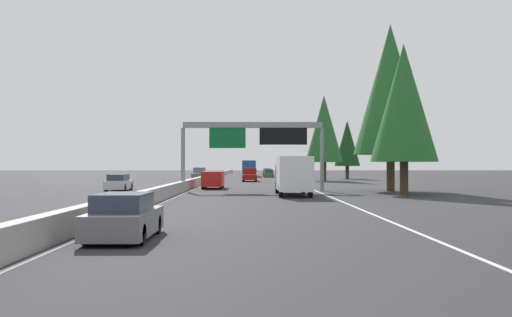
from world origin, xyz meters
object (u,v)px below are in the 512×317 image
sedan_near_right (124,218)px  conifer_right_far (324,129)px  oncoming_far (199,173)px  minivan_distant_a (213,179)px  bus_distant_b (249,168)px  sedan_far_right (268,173)px  conifer_right_mid (390,89)px  sign_gantry_overhead (255,136)px  conifer_right_distant (347,143)px  sedan_mid_left (267,172)px  oncoming_near (119,183)px  box_truck_far_center (293,174)px  conifer_right_near (404,103)px  sedan_mid_center (269,174)px  pickup_far_left (250,175)px

sedan_near_right → conifer_right_far: 65.25m
oncoming_far → minivan_distant_a: bearing=7.4°
conifer_right_far → bus_distant_b: bearing=20.2°
minivan_distant_a → bus_distant_b: bus_distant_b is taller
sedan_far_right → conifer_right_mid: (-60.36, -9.15, 8.35)m
sign_gantry_overhead → oncoming_far: bearing=11.8°
oncoming_far → conifer_right_distant: (0.28, -24.10, 4.88)m
sedan_mid_left → oncoming_far: (-33.15, 11.85, 0.23)m
sedan_near_right → oncoming_near: size_ratio=1.00×
box_truck_far_center → oncoming_far: (49.00, 11.65, -0.70)m
minivan_distant_a → sedan_near_right: bearing=179.6°
box_truck_far_center → conifer_right_near: (0.38, -8.60, 5.51)m
conifer_right_far → oncoming_far: bearing=59.7°
sign_gantry_overhead → oncoming_near: bearing=83.2°
oncoming_far → conifer_right_far: size_ratio=0.46×
conifer_right_mid → conifer_right_far: size_ratio=1.21×
sign_gantry_overhead → sedan_far_right: size_ratio=2.88×
sedan_mid_center → conifer_right_far: bearing=-162.5°
sedan_near_right → box_truck_far_center: 26.34m
oncoming_near → conifer_right_far: (29.54, -22.45, 6.78)m
oncoming_near → sedan_mid_center: bearing=163.9°
pickup_far_left → conifer_right_far: size_ratio=0.46×
sign_gantry_overhead → box_truck_far_center: size_ratio=1.49×
bus_distant_b → conifer_right_near: bearing=-169.7°
box_truck_far_center → sedan_mid_left: 82.15m
sedan_mid_left → oncoming_far: 35.20m
minivan_distant_a → conifer_right_distant: size_ratio=0.52×
minivan_distant_a → oncoming_near: (-4.00, 8.30, -0.27)m
pickup_far_left → conifer_right_mid: bearing=-156.8°
sedan_mid_center → oncoming_far: size_ratio=0.79×
box_truck_far_center → conifer_right_near: size_ratio=0.73×
pickup_far_left → conifer_right_near: 38.26m
conifer_right_near → conifer_right_distant: size_ratio=1.23×
sedan_far_right → bus_distant_b: (0.12, 3.64, 1.03)m
box_truck_far_center → oncoming_far: 50.37m
box_truck_far_center → sedan_far_right: box_truck_far_center is taller
sedan_near_right → sedan_far_right: 92.84m
sign_gantry_overhead → conifer_right_distant: 45.04m
sign_gantry_overhead → sedan_mid_left: size_ratio=2.88×
sedan_far_right → conifer_right_distant: bearing=-145.3°
pickup_far_left → conifer_right_mid: size_ratio=0.38×
sign_gantry_overhead → conifer_right_near: 13.42m
pickup_far_left → box_truck_far_center: bearing=-174.6°
sedan_far_right → conifer_right_near: size_ratio=0.38×
minivan_distant_a → conifer_right_distant: (36.86, -19.38, 4.84)m
sedan_near_right → conifer_right_distant: bearing=-14.8°
minivan_distant_a → oncoming_near: minivan_distant_a is taller
oncoming_near → conifer_right_mid: size_ratio=0.30×
oncoming_far → sign_gantry_overhead: bearing=11.8°
conifer_right_mid → conifer_right_distant: 42.65m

